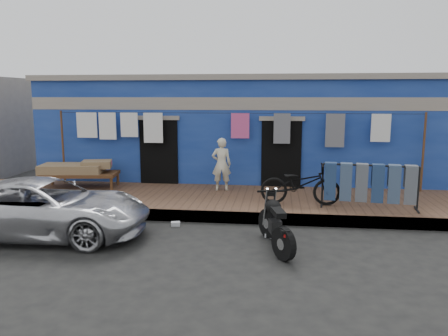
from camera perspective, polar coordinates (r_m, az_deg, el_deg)
ground at (r=8.24m, az=-1.74°, el=-10.19°), size 80.00×80.00×0.00m
sidewalk at (r=11.06m, az=0.64°, el=-4.40°), size 28.00×3.00×0.25m
curb at (r=9.67m, az=-0.33°, el=-6.44°), size 28.00×0.10×0.25m
building at (r=14.75m, az=2.39°, el=5.19°), size 12.20×5.20×3.36m
clothesline at (r=12.09m, az=-1.19°, el=4.84°), size 10.06×0.06×2.10m
car at (r=9.36m, az=-22.44°, el=-4.73°), size 4.30×2.14×1.19m
seated_person at (r=11.66m, az=-0.34°, el=0.50°), size 0.55×0.40×1.42m
bicycle at (r=10.30m, az=9.95°, el=-1.51°), size 1.83×0.67×1.18m
motorcycle at (r=8.06m, az=6.78°, el=-6.99°), size 1.22×1.78×0.99m
charpoy at (r=12.69m, az=-18.23°, el=-0.87°), size 2.38×1.57×0.71m
jeans_rack at (r=10.38m, az=18.44°, el=-2.16°), size 2.28×0.97×1.04m
litter_a at (r=9.53m, az=-6.35°, el=-7.26°), size 0.22×0.19×0.08m
litter_b at (r=9.01m, az=7.97°, el=-8.32°), size 0.16×0.17×0.07m
litter_c at (r=8.80m, az=6.08°, el=-8.68°), size 0.22×0.25×0.08m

